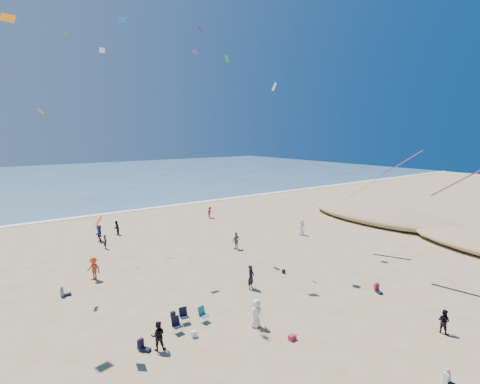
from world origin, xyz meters
TOP-DOWN VIEW (x-y plane):
  - ocean at (0.00, 95.00)m, footprint 220.00×100.00m
  - surf_line at (0.00, 45.00)m, footprint 220.00×1.20m
  - standing_flyers at (4.43, 17.48)m, footprint 35.95×38.02m
  - seated_group at (1.99, 4.19)m, footprint 20.50×24.16m
  - chair_cluster at (-1.64, 8.51)m, footprint 2.68×1.46m
  - white_tote at (-2.03, 7.17)m, footprint 0.35×0.20m
  - black_backpack at (-1.94, 10.15)m, footprint 0.30×0.22m
  - cooler at (2.48, 3.46)m, footprint 0.45×0.30m
  - navy_bag at (9.34, 11.54)m, footprint 0.28×0.18m
  - kites_aloft at (9.34, 12.22)m, footprint 41.48×36.11m

SIDE VIEW (x-z plane):
  - ocean at x=0.00m, z-range 0.00..0.06m
  - surf_line at x=0.00m, z-range 0.00..0.08m
  - cooler at x=2.48m, z-range 0.00..0.30m
  - navy_bag at x=9.34m, z-range 0.00..0.34m
  - black_backpack at x=-1.94m, z-range 0.00..0.38m
  - white_tote at x=-2.03m, z-range 0.00..0.40m
  - seated_group at x=1.99m, z-range 0.00..0.84m
  - chair_cluster at x=-1.64m, z-range 0.00..1.00m
  - standing_flyers at x=4.43m, z-range -0.08..1.84m
  - kites_aloft at x=9.34m, z-range 0.88..29.14m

